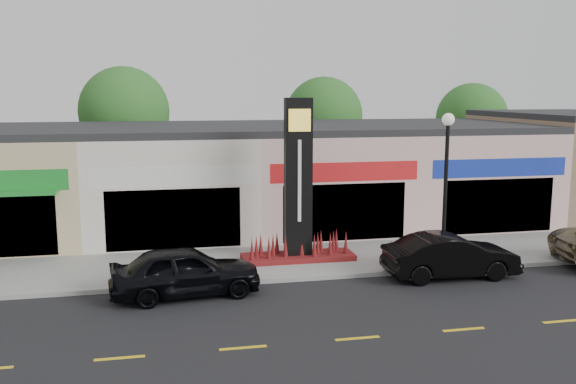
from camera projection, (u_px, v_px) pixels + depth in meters
name	position (u px, v px, depth m)	size (l,w,h in m)	color
ground	(230.00, 307.00, 18.18)	(120.00, 120.00, 0.00)	black
sidewalk	(217.00, 265.00, 22.37)	(52.00, 4.30, 0.15)	gray
curb	(223.00, 283.00, 20.20)	(52.00, 0.20, 0.15)	gray
shop_beige	(12.00, 181.00, 27.20)	(7.00, 10.85, 4.80)	#CBB681
shop_cream	(171.00, 177.00, 28.59)	(7.00, 10.01, 4.80)	beige
shop_pink_w	(316.00, 173.00, 29.96)	(7.00, 10.01, 4.80)	#D1A69F
shop_pink_e	(448.00, 170.00, 31.34)	(7.00, 10.01, 4.80)	#D1A69F
shop_tan	(569.00, 162.00, 32.68)	(7.00, 10.01, 5.30)	#84644D
tree_rear_west	(124.00, 112.00, 35.40)	(5.20, 5.20, 7.83)	#382619
tree_rear_mid	(324.00, 116.00, 37.81)	(4.80, 4.80, 7.29)	#382619
tree_rear_east	(472.00, 119.00, 39.82)	(4.60, 4.60, 6.94)	#382619
lamp_east_near	(446.00, 174.00, 21.61)	(0.44, 0.44, 5.47)	black
pylon_sign	(298.00, 204.00, 22.46)	(4.20, 1.30, 6.00)	#5D1019
car_black_sedan	(186.00, 271.00, 19.08)	(4.67, 1.88, 1.59)	black
car_black_conv	(451.00, 256.00, 20.99)	(4.61, 1.61, 1.52)	black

